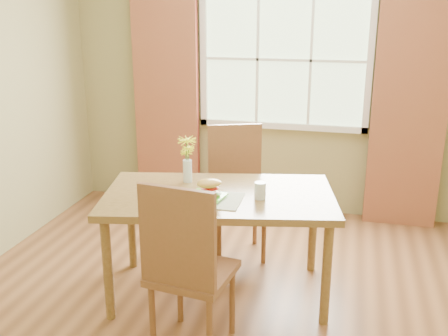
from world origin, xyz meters
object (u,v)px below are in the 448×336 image
object	(u,v)px
croissant_sandwich	(209,188)
water_glass	(260,191)
chair_near	(186,263)
dining_table	(219,204)
chair_far	(236,184)
flower_vase	(187,155)

from	to	relation	value
croissant_sandwich	water_glass	world-z (taller)	croissant_sandwich
croissant_sandwich	water_glass	bearing A→B (deg)	-9.28
chair_near	water_glass	xyz separation A→B (m)	(0.30, 0.68, 0.22)
chair_near	croissant_sandwich	bearing A→B (deg)	99.54
dining_table	chair_far	bearing A→B (deg)	81.32
water_glass	dining_table	bearing A→B (deg)	173.60
chair_near	chair_far	distance (m)	1.42
chair_far	flower_vase	xyz separation A→B (m)	(-0.25, -0.52, 0.38)
dining_table	chair_far	distance (m)	0.71
dining_table	chair_near	xyz separation A→B (m)	(-0.01, -0.71, -0.09)
dining_table	flower_vase	distance (m)	0.44
chair_near	chair_far	size ratio (longest dim) A/B	1.01
croissant_sandwich	water_glass	xyz separation A→B (m)	(0.32, 0.10, -0.03)
chair_near	water_glass	world-z (taller)	chair_near
chair_near	chair_far	bearing A→B (deg)	98.50
flower_vase	chair_far	bearing A→B (deg)	64.68
chair_far	croissant_sandwich	bearing A→B (deg)	-111.73
flower_vase	croissant_sandwich	bearing A→B (deg)	-51.88
dining_table	chair_near	bearing A→B (deg)	-102.48
chair_far	flower_vase	world-z (taller)	flower_vase
dining_table	chair_near	size ratio (longest dim) A/B	1.58
chair_near	croissant_sandwich	world-z (taller)	chair_near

